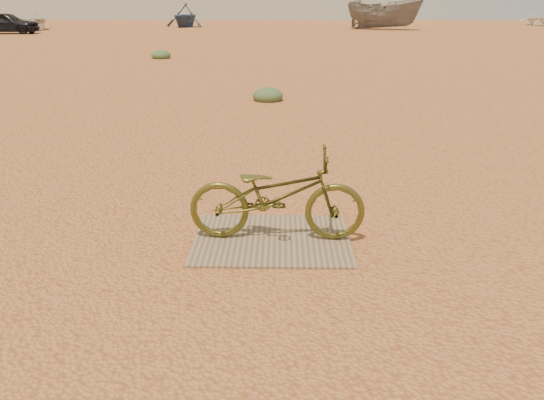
{
  "coord_description": "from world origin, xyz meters",
  "views": [
    {
      "loc": [
        -0.14,
        -4.05,
        2.11
      ],
      "look_at": [
        -0.23,
        0.47,
        0.4
      ],
      "focal_mm": 35.0,
      "sensor_mm": 36.0,
      "label": 1
    }
  ],
  "objects_px": {
    "boat_near_left": "(26,21)",
    "boat_far_left": "(185,15)",
    "boat_far_right": "(541,19)",
    "car": "(6,23)",
    "plywood_board": "(272,239)",
    "boat_mid_right": "(384,14)",
    "bicycle": "(277,195)"
  },
  "relations": [
    {
      "from": "car",
      "to": "boat_near_left",
      "type": "xyz_separation_m",
      "value": [
        -1.12,
        5.4,
        -0.08
      ]
    },
    {
      "from": "plywood_board",
      "to": "boat_mid_right",
      "type": "bearing_deg",
      "value": 78.52
    },
    {
      "from": "boat_far_left",
      "to": "boat_far_right",
      "type": "bearing_deg",
      "value": 23.66
    },
    {
      "from": "boat_mid_right",
      "to": "bicycle",
      "type": "bearing_deg",
      "value": -164.04
    },
    {
      "from": "boat_far_left",
      "to": "car",
      "type": "bearing_deg",
      "value": -121.27
    },
    {
      "from": "boat_near_left",
      "to": "boat_far_right",
      "type": "relative_size",
      "value": 1.21
    },
    {
      "from": "car",
      "to": "boat_far_right",
      "type": "height_order",
      "value": "car"
    },
    {
      "from": "boat_far_left",
      "to": "boat_far_right",
      "type": "height_order",
      "value": "boat_far_left"
    },
    {
      "from": "car",
      "to": "boat_near_left",
      "type": "relative_size",
      "value": 0.68
    },
    {
      "from": "bicycle",
      "to": "boat_far_left",
      "type": "xyz_separation_m",
      "value": [
        -8.16,
        42.32,
        0.52
      ]
    },
    {
      "from": "boat_near_left",
      "to": "boat_far_right",
      "type": "bearing_deg",
      "value": -21.74
    },
    {
      "from": "boat_near_left",
      "to": "boat_far_left",
      "type": "bearing_deg",
      "value": -12.75
    },
    {
      "from": "plywood_board",
      "to": "boat_far_left",
      "type": "relative_size",
      "value": 0.4
    },
    {
      "from": "boat_near_left",
      "to": "bicycle",
      "type": "bearing_deg",
      "value": -95.4
    },
    {
      "from": "bicycle",
      "to": "car",
      "type": "bearing_deg",
      "value": 30.72
    },
    {
      "from": "bicycle",
      "to": "boat_near_left",
      "type": "height_order",
      "value": "boat_near_left"
    },
    {
      "from": "bicycle",
      "to": "boat_far_right",
      "type": "relative_size",
      "value": 0.32
    },
    {
      "from": "boat_far_left",
      "to": "boat_far_right",
      "type": "relative_size",
      "value": 0.73
    },
    {
      "from": "boat_far_left",
      "to": "boat_far_right",
      "type": "xyz_separation_m",
      "value": [
        31.61,
        4.2,
        -0.45
      ]
    },
    {
      "from": "boat_near_left",
      "to": "boat_far_left",
      "type": "distance_m",
      "value": 12.31
    },
    {
      "from": "plywood_board",
      "to": "boat_far_right",
      "type": "distance_m",
      "value": 52.14
    },
    {
      "from": "plywood_board",
      "to": "car",
      "type": "height_order",
      "value": "car"
    },
    {
      "from": "boat_mid_right",
      "to": "boat_far_right",
      "type": "distance_m",
      "value": 17.48
    },
    {
      "from": "boat_mid_right",
      "to": "plywood_board",
      "type": "bearing_deg",
      "value": -164.1
    },
    {
      "from": "boat_near_left",
      "to": "boat_mid_right",
      "type": "relative_size",
      "value": 1.02
    },
    {
      "from": "boat_far_right",
      "to": "boat_far_left",
      "type": "bearing_deg",
      "value": -156.04
    },
    {
      "from": "bicycle",
      "to": "boat_mid_right",
      "type": "height_order",
      "value": "boat_mid_right"
    },
    {
      "from": "car",
      "to": "boat_far_right",
      "type": "bearing_deg",
      "value": -73.24
    },
    {
      "from": "boat_near_left",
      "to": "plywood_board",
      "type": "bearing_deg",
      "value": -95.46
    },
    {
      "from": "bicycle",
      "to": "boat_mid_right",
      "type": "xyz_separation_m",
      "value": [
        7.82,
        38.72,
        0.7
      ]
    },
    {
      "from": "plywood_board",
      "to": "car",
      "type": "xyz_separation_m",
      "value": [
        -18.56,
        32.72,
        0.69
      ]
    },
    {
      "from": "boat_mid_right",
      "to": "boat_far_right",
      "type": "height_order",
      "value": "boat_mid_right"
    }
  ]
}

